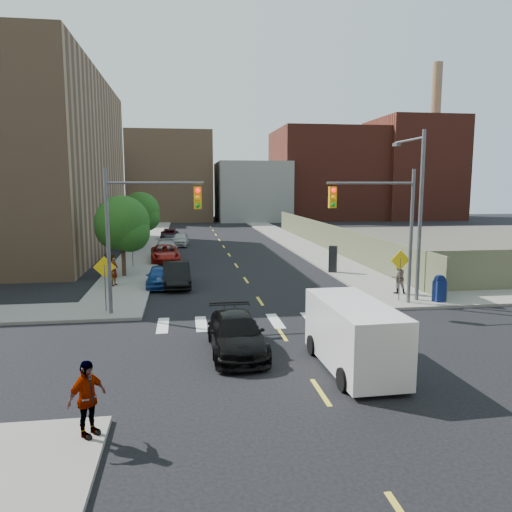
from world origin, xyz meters
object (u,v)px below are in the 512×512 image
object	(u,v)px
parked_car_black	(176,275)
pedestrian_west	(114,270)
parked_car_maroon	(170,234)
parked_car_red	(165,254)
payphone	(333,259)
mailbox	(439,289)
parked_car_blue	(160,276)
black_sedan	(236,334)
parked_car_silver	(166,249)
parked_car_grey	(170,235)
pedestrian_east	(398,278)
parked_car_white	(180,239)
cargo_van	(352,333)
pedestrian_sw	(87,399)

from	to	relation	value
parked_car_black	pedestrian_west	size ratio (longest dim) A/B	2.43
parked_car_black	parked_car_maroon	bearing A→B (deg)	89.47
parked_car_red	payphone	xyz separation A→B (m)	(11.80, -7.34, 0.39)
parked_car_red	pedestrian_west	xyz separation A→B (m)	(-2.71, -9.99, 0.41)
mailbox	parked_car_blue	bearing A→B (deg)	147.18
parked_car_maroon	pedestrian_west	world-z (taller)	pedestrian_west
parked_car_red	pedestrian_west	world-z (taller)	pedestrian_west
parked_car_black	black_sedan	bearing A→B (deg)	-82.15
parked_car_silver	parked_car_grey	bearing A→B (deg)	88.43
parked_car_red	parked_car_grey	bearing A→B (deg)	86.40
parked_car_red	pedestrian_east	size ratio (longest dim) A/B	2.77
parked_car_silver	pedestrian_west	xyz separation A→B (m)	(-2.71, -12.28, 0.36)
parked_car_white	parked_car_grey	world-z (taller)	parked_car_white
black_sedan	pedestrian_east	bearing A→B (deg)	38.10
parked_car_white	parked_car_maroon	distance (m)	5.92
black_sedan	mailbox	size ratio (longest dim) A/B	3.47
black_sedan	payphone	distance (m)	17.54
parked_car_blue	parked_car_white	world-z (taller)	parked_car_white
black_sedan	parked_car_silver	bearing A→B (deg)	96.50
black_sedan	pedestrian_west	world-z (taller)	pedestrian_west
parked_car_blue	cargo_van	size ratio (longest dim) A/B	0.75
parked_car_grey	pedestrian_sw	xyz separation A→B (m)	(-0.91, -44.17, 0.48)
cargo_van	parked_car_white	bearing A→B (deg)	97.90
parked_car_white	pedestrian_sw	bearing A→B (deg)	-88.28
parked_car_red	parked_car_silver	size ratio (longest dim) A/B	0.98
mailbox	parked_car_maroon	bearing A→B (deg)	105.30
parked_car_black	parked_car_silver	size ratio (longest dim) A/B	0.91
parked_car_blue	parked_car_red	distance (m)	10.10
cargo_van	pedestrian_sw	xyz separation A→B (m)	(-8.02, -3.88, -0.12)
parked_car_blue	payphone	xyz separation A→B (m)	(11.80, 2.77, 0.42)
parked_car_black	payphone	world-z (taller)	payphone
parked_car_red	mailbox	world-z (taller)	mailbox
pedestrian_sw	black_sedan	bearing A→B (deg)	4.66
black_sedan	pedestrian_sw	distance (m)	7.36
parked_car_blue	black_sedan	distance (m)	13.05
parked_car_red	payphone	bearing A→B (deg)	-35.47
parked_car_silver	pedestrian_sw	distance (m)	30.99
payphone	pedestrian_west	bearing A→B (deg)	-144.93
parked_car_black	mailbox	distance (m)	15.19
parked_car_maroon	payphone	size ratio (longest dim) A/B	2.05
parked_car_grey	pedestrian_east	bearing A→B (deg)	-67.46
parked_car_black	parked_car_maroon	xyz separation A→B (m)	(-1.01, 26.48, -0.13)
parked_car_grey	pedestrian_west	size ratio (longest dim) A/B	2.37
parked_car_blue	pedestrian_west	world-z (taller)	pedestrian_west
black_sedan	parked_car_black	bearing A→B (deg)	99.41
parked_car_black	parked_car_maroon	size ratio (longest dim) A/B	1.21
parked_car_blue	parked_car_grey	xyz separation A→B (m)	(0.00, 25.58, -0.04)
parked_car_blue	parked_car_maroon	bearing A→B (deg)	90.05
parked_car_red	payphone	size ratio (longest dim) A/B	2.66
parked_car_red	parked_car_white	world-z (taller)	parked_car_red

